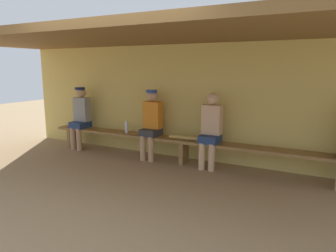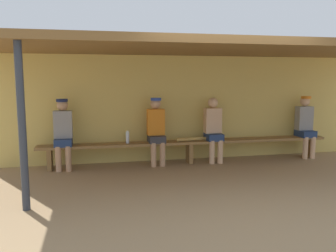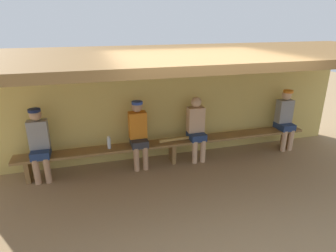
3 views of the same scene
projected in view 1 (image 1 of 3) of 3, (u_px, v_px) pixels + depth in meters
ground_plane at (139, 193)px, 4.40m from camera, size 24.00×24.00×0.00m
back_wall at (194, 102)px, 5.95m from camera, size 8.00×0.20×2.20m
dugout_roof at (162, 34)px, 4.60m from camera, size 8.00×2.80×0.12m
bench at (184, 143)px, 5.69m from camera, size 6.00×0.36×0.46m
player_near_post at (211, 127)px, 5.40m from camera, size 0.34×0.42×1.34m
player_leftmost at (81, 115)px, 6.74m from camera, size 0.34×0.42×1.34m
player_in_red at (151, 121)px, 5.93m from camera, size 0.34×0.42×1.34m
water_bottle_blue at (127, 127)px, 6.22m from camera, size 0.07×0.07×0.25m
baseball_bat at (191, 138)px, 5.60m from camera, size 0.87×0.12×0.07m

